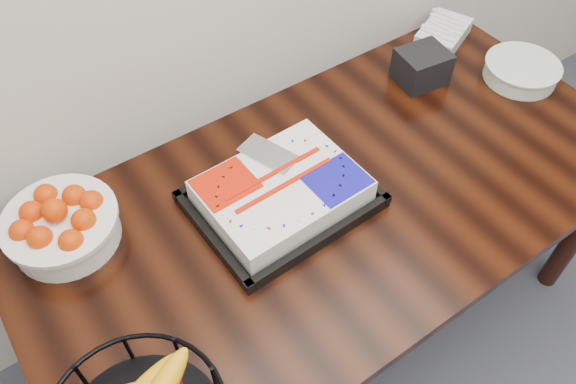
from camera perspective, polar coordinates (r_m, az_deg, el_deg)
table at (r=1.64m, az=5.32°, el=-1.78°), size 1.80×0.90×0.75m
cake_tray at (r=1.50m, az=-0.66°, el=-0.15°), size 0.48×0.38×0.10m
tangerine_bowl at (r=1.51m, az=-22.21°, el=-2.63°), size 0.29×0.29×0.18m
plate_stack at (r=2.05m, az=22.61°, el=11.28°), size 0.25×0.25×0.06m
fork_bag at (r=2.14m, az=15.51°, el=15.33°), size 0.25×0.21×0.06m
napkin_box at (r=1.92m, az=13.42°, el=12.29°), size 0.17×0.15×0.11m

